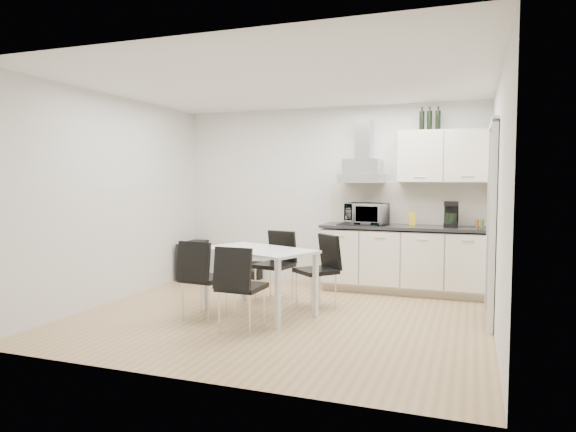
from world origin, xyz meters
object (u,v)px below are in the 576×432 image
object	(u,v)px
chair_far_left	(274,266)
chair_far_right	(316,272)
dining_table	(258,257)
chair_near_left	(205,279)
kitchenette	(407,232)
guitar_amp	(193,260)
chair_near_right	(242,288)
floor_speaker	(256,270)

from	to	relation	value
chair_far_left	chair_far_right	bearing A→B (deg)	174.23
dining_table	chair_near_left	size ratio (longest dim) A/B	1.65
kitchenette	chair_far_left	world-z (taller)	kitchenette
chair_far_left	guitar_amp	world-z (taller)	chair_far_left
chair_near_right	chair_far_left	bearing A→B (deg)	99.59
dining_table	chair_far_left	xyz separation A→B (m)	(-0.06, 0.65, -0.22)
chair_near_right	chair_far_right	bearing A→B (deg)	71.05
chair_far_right	kitchenette	bearing A→B (deg)	-85.24
chair_near_right	floor_speaker	world-z (taller)	chair_near_right
floor_speaker	chair_far_right	bearing A→B (deg)	-47.00
dining_table	floor_speaker	size ratio (longest dim) A/B	5.36
chair_far_left	chair_near_left	size ratio (longest dim) A/B	1.00
dining_table	chair_far_right	size ratio (longest dim) A/B	1.65
chair_near_left	dining_table	bearing A→B (deg)	48.20
chair_near_left	chair_near_right	xyz separation A→B (m)	(0.58, -0.27, 0.00)
chair_near_left	floor_speaker	distance (m)	2.34
kitchenette	chair_far_right	bearing A→B (deg)	-126.18
chair_far_right	guitar_amp	xyz separation A→B (m)	(-2.36, 1.17, -0.15)
guitar_amp	floor_speaker	distance (m)	1.01
kitchenette	chair_near_right	xyz separation A→B (m)	(-1.36, -2.40, -0.39)
kitchenette	chair_near_right	world-z (taller)	kitchenette
chair_near_right	guitar_amp	world-z (taller)	chair_near_right
chair_far_left	guitar_amp	distance (m)	2.00
chair_far_right	chair_near_right	distance (m)	1.23
chair_far_left	floor_speaker	xyz separation A→B (m)	(-0.77, 1.22, -0.30)
chair_far_left	chair_far_right	xyz separation A→B (m)	(0.62, -0.20, 0.00)
chair_far_right	chair_near_right	size ratio (longest dim) A/B	1.00
kitchenette	chair_near_left	size ratio (longest dim) A/B	2.86
floor_speaker	chair_near_left	bearing A→B (deg)	-82.23
kitchenette	floor_speaker	size ratio (longest dim) A/B	9.30
guitar_amp	floor_speaker	size ratio (longest dim) A/B	2.65
kitchenette	floor_speaker	bearing A→B (deg)	175.91
chair_near_left	chair_near_right	distance (m)	0.64
chair_near_right	guitar_amp	bearing A→B (deg)	131.80
dining_table	chair_near_right	size ratio (longest dim) A/B	1.65
dining_table	chair_near_left	distance (m)	0.67
chair_near_right	floor_speaker	bearing A→B (deg)	112.50
chair_near_left	guitar_amp	distance (m)	2.45
floor_speaker	guitar_amp	bearing A→B (deg)	-166.91
chair_far_left	guitar_amp	xyz separation A→B (m)	(-1.74, 0.97, -0.15)
chair_near_right	floor_speaker	xyz separation A→B (m)	(-0.95, 2.56, -0.30)
chair_far_left	chair_near_right	size ratio (longest dim) A/B	1.00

